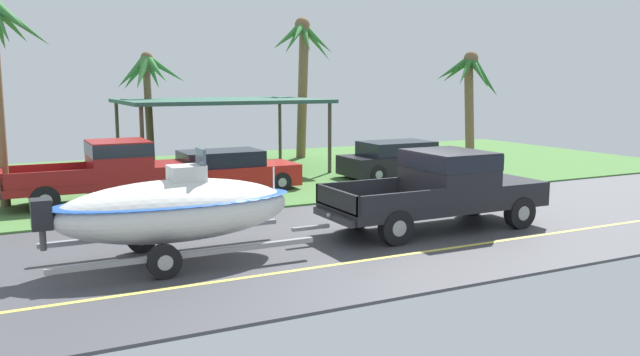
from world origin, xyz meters
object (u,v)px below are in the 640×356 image
Objects in this scene: pickup_truck_towing at (447,185)px; palm_tree_far_right at (147,80)px; boat_on_trailer at (175,210)px; parked_sedan_near at (400,160)px; parked_sedan_far at (226,172)px; carport_awning at (221,102)px; palm_tree_far_left at (470,82)px; parked_pickup_background at (118,169)px; palm_tree_near_left at (302,55)px.

palm_tree_far_right is (-4.49, 13.17, 2.57)m from pickup_truck_towing.
palm_tree_far_right is (2.31, 13.17, 2.56)m from boat_on_trailer.
parked_sedan_near is (10.43, 7.52, -0.39)m from boat_on_trailer.
palm_tree_far_right is at bearing 80.07° from boat_on_trailer.
boat_on_trailer reaches higher than parked_sedan_far.
boat_on_trailer is 8.23m from parked_sedan_far.
palm_tree_far_right is at bearing 154.67° from carport_awning.
carport_awning is (-5.54, 4.43, 2.11)m from parked_sedan_near.
parked_pickup_background is at bearing -170.53° from palm_tree_far_left.
pickup_truck_towing is at bearing -100.88° from palm_tree_near_left.
carport_awning is (4.89, 11.95, 1.71)m from boat_on_trailer.
palm_tree_far_right reaches higher than parked_sedan_far.
palm_tree_far_right reaches higher than parked_pickup_background.
palm_tree_far_left is at bearing -12.83° from carport_awning.
palm_tree_far_right is at bearing 108.84° from pickup_truck_towing.
pickup_truck_towing is 1.18× the size of palm_tree_far_left.
pickup_truck_towing is 0.94× the size of boat_on_trailer.
parked_sedan_far is 0.93× the size of palm_tree_far_left.
boat_on_trailer is 1.29× the size of palm_tree_far_right.
carport_awning is 10.74m from palm_tree_far_left.
carport_awning is at bearing -153.20° from palm_tree_near_left.
carport_awning reaches higher than parked_sedan_far.
parked_pickup_background is 12.52m from palm_tree_near_left.
parked_pickup_background is 1.23× the size of palm_tree_far_right.
palm_tree_near_left is at bearing 97.42° from parked_sedan_near.
boat_on_trailer is 0.95× the size of palm_tree_near_left.
carport_awning is 2.98m from palm_tree_far_right.
palm_tree_far_right reaches higher than parked_sedan_near.
parked_pickup_background is at bearing -110.02° from palm_tree_far_right.
parked_pickup_background is 1.20× the size of palm_tree_far_left.
parked_pickup_background is at bearing -134.42° from carport_awning.
carport_awning is 1.19× the size of palm_tree_near_left.
palm_tree_far_left is (5.79, -4.73, -1.22)m from palm_tree_near_left.
palm_tree_far_right is (-8.12, 5.66, 2.96)m from parked_sedan_near.
palm_tree_far_right is at bearing 145.16° from parked_sedan_near.
palm_tree_near_left is (-0.88, 6.78, 4.11)m from parked_sedan_near.
boat_on_trailer reaches higher than pickup_truck_towing.
parked_sedan_far is (-6.88, -0.10, -0.00)m from parked_sedan_near.
boat_on_trailer is at bearing -112.27° from carport_awning.
carport_awning is 1.57× the size of palm_tree_far_left.
pickup_truck_towing is 0.76× the size of carport_awning.
parked_sedan_near is 0.60× the size of carport_awning.
palm_tree_far_right is at bearing 102.23° from parked_sedan_far.
parked_pickup_background is 0.76× the size of carport_awning.
pickup_truck_towing is 6.80m from boat_on_trailer.
parked_sedan_far is 10.01m from palm_tree_near_left.
boat_on_trailer reaches higher than parked_pickup_background.
palm_tree_far_left is (8.53, 9.57, 2.50)m from pickup_truck_towing.
palm_tree_far_right is (-1.25, 5.75, 2.96)m from parked_sedan_far.
parked_pickup_background reaches higher than parked_sedan_near.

